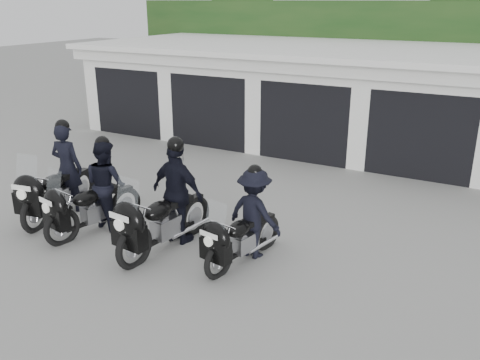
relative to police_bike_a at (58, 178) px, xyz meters
The scene contains 7 objects.
ground 3.21m from the police_bike_a, ahead, with size 80.00×80.00×0.00m, color gray.
garage_block 9.12m from the police_bike_a, 70.31° to the left, with size 16.40×6.80×2.96m.
background_vegetation 14.00m from the police_bike_a, 75.64° to the left, with size 20.00×3.90×5.80m.
police_bike_a is the anchor object (origin of this frame).
police_bike_b 1.23m from the police_bike_a, ahead, with size 1.07×2.19×1.93m.
police_bike_c 2.90m from the police_bike_a, ahead, with size 1.22×2.42×2.11m.
police_bike_d 4.39m from the police_bike_a, ahead, with size 1.14×2.00×1.75m.
Camera 1 is at (5.01, -7.45, 4.33)m, focal length 38.00 mm.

